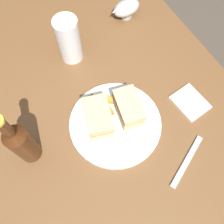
% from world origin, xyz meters
% --- Properties ---
extents(ground_plane, '(6.00, 6.00, 0.00)m').
position_xyz_m(ground_plane, '(0.00, 0.00, 0.00)').
color(ground_plane, '#4C4238').
extents(dining_table, '(1.28, 0.85, 0.77)m').
position_xyz_m(dining_table, '(0.00, 0.00, 0.39)').
color(dining_table, brown).
rests_on(dining_table, ground).
extents(plate, '(0.29, 0.29, 0.02)m').
position_xyz_m(plate, '(-0.06, 0.01, 0.78)').
color(plate, white).
rests_on(plate, dining_table).
extents(sandwich_half_left, '(0.12, 0.09, 0.07)m').
position_xyz_m(sandwich_half_left, '(-0.05, -0.04, 0.82)').
color(sandwich_half_left, '#CCB284').
rests_on(sandwich_half_left, plate).
extents(sandwich_half_right, '(0.13, 0.10, 0.07)m').
position_xyz_m(sandwich_half_right, '(-0.03, 0.06, 0.82)').
color(sandwich_half_right, '#CCB284').
rests_on(sandwich_half_right, plate).
extents(potato_wedge_front, '(0.05, 0.03, 0.02)m').
position_xyz_m(potato_wedge_front, '(0.03, 0.04, 0.80)').
color(potato_wedge_front, '#AD702D').
rests_on(potato_wedge_front, plate).
extents(potato_wedge_middle, '(0.04, 0.03, 0.01)m').
position_xyz_m(potato_wedge_middle, '(-0.02, 0.05, 0.79)').
color(potato_wedge_middle, '#B77F33').
rests_on(potato_wedge_middle, plate).
extents(potato_wedge_back, '(0.04, 0.02, 0.02)m').
position_xyz_m(potato_wedge_back, '(-0.02, 0.01, 0.80)').
color(potato_wedge_back, '#B77F33').
rests_on(potato_wedge_back, plate).
extents(potato_wedge_left_edge, '(0.05, 0.05, 0.02)m').
position_xyz_m(potato_wedge_left_edge, '(0.01, -0.02, 0.80)').
color(potato_wedge_left_edge, gold).
rests_on(potato_wedge_left_edge, plate).
extents(pint_glass, '(0.08, 0.08, 0.17)m').
position_xyz_m(pint_glass, '(0.24, 0.01, 0.84)').
color(pint_glass, white).
rests_on(pint_glass, dining_table).
extents(gravy_boat, '(0.08, 0.12, 0.07)m').
position_xyz_m(gravy_boat, '(0.31, -0.25, 0.81)').
color(gravy_boat, '#B7B7BC').
rests_on(gravy_boat, dining_table).
extents(cider_bottle, '(0.06, 0.06, 0.25)m').
position_xyz_m(cider_bottle, '(-0.02, 0.28, 0.87)').
color(cider_bottle, '#47230F').
rests_on(cider_bottle, dining_table).
extents(napkin, '(0.12, 0.10, 0.01)m').
position_xyz_m(napkin, '(-0.12, -0.24, 0.78)').
color(napkin, white).
rests_on(napkin, dining_table).
extents(fork, '(0.10, 0.17, 0.01)m').
position_xyz_m(fork, '(-0.27, -0.11, 0.77)').
color(fork, silver).
rests_on(fork, dining_table).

